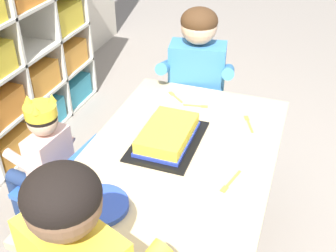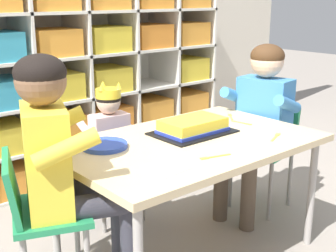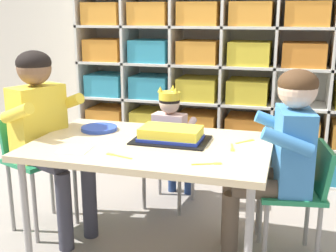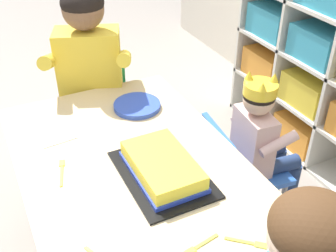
{
  "view_description": "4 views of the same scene",
  "coord_description": "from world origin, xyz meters",
  "px_view_note": "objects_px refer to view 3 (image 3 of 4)",
  "views": [
    {
      "loc": [
        -1.29,
        -0.42,
        1.67
      ],
      "look_at": [
        -0.01,
        0.04,
        0.76
      ],
      "focal_mm": 44.44,
      "sensor_mm": 36.0,
      "label": 1
    },
    {
      "loc": [
        -1.41,
        -1.51,
        1.27
      ],
      "look_at": [
        -0.03,
        0.12,
        0.66
      ],
      "focal_mm": 49.25,
      "sensor_mm": 36.0,
      "label": 2
    },
    {
      "loc": [
        0.69,
        -2.04,
        1.26
      ],
      "look_at": [
        0.08,
        0.05,
        0.69
      ],
      "focal_mm": 46.35,
      "sensor_mm": 36.0,
      "label": 3
    },
    {
      "loc": [
        1.1,
        -0.4,
        1.57
      ],
      "look_at": [
        0.05,
        0.11,
        0.78
      ],
      "focal_mm": 44.53,
      "sensor_mm": 36.0,
      "label": 4
    }
  ],
  "objects_px": {
    "adult_helper_seated": "(45,123)",
    "child_with_crown": "(172,132)",
    "classroom_chair_blue": "(166,158)",
    "fork_near_cake_tray": "(117,156)",
    "birthday_cake_on_tray": "(171,135)",
    "guest_at_table_side": "(281,147)",
    "fork_beside_plate_stack": "(209,164)",
    "classroom_chair_adult_side": "(36,157)",
    "activity_table": "(151,151)",
    "fork_at_table_front_edge": "(246,141)",
    "classroom_chair_guest_side": "(300,189)",
    "paper_plate_stack": "(99,128)",
    "fork_near_child_seat": "(232,148)"
  },
  "relations": [
    {
      "from": "paper_plate_stack",
      "to": "fork_at_table_front_edge",
      "type": "xyz_separation_m",
      "value": [
        0.84,
        0.0,
        -0.01
      ]
    },
    {
      "from": "fork_beside_plate_stack",
      "to": "classroom_chair_guest_side",
      "type": "bearing_deg",
      "value": -161.58
    },
    {
      "from": "classroom_chair_adult_side",
      "to": "fork_beside_plate_stack",
      "type": "xyz_separation_m",
      "value": [
        1.09,
        -0.31,
        0.17
      ]
    },
    {
      "from": "fork_near_child_seat",
      "to": "classroom_chair_blue",
      "type": "bearing_deg",
      "value": 34.43
    },
    {
      "from": "classroom_chair_blue",
      "to": "classroom_chair_guest_side",
      "type": "xyz_separation_m",
      "value": [
        0.83,
        -0.39,
        0.04
      ]
    },
    {
      "from": "guest_at_table_side",
      "to": "birthday_cake_on_tray",
      "type": "distance_m",
      "value": 0.57
    },
    {
      "from": "classroom_chair_adult_side",
      "to": "guest_at_table_side",
      "type": "xyz_separation_m",
      "value": [
        1.39,
        0.04,
        0.17
      ]
    },
    {
      "from": "classroom_chair_blue",
      "to": "adult_helper_seated",
      "type": "height_order",
      "value": "adult_helper_seated"
    },
    {
      "from": "adult_helper_seated",
      "to": "activity_table",
      "type": "bearing_deg",
      "value": -71.93
    },
    {
      "from": "paper_plate_stack",
      "to": "fork_beside_plate_stack",
      "type": "bearing_deg",
      "value": -28.99
    },
    {
      "from": "guest_at_table_side",
      "to": "adult_helper_seated",
      "type": "bearing_deg",
      "value": -96.57
    },
    {
      "from": "fork_beside_plate_stack",
      "to": "fork_near_cake_tray",
      "type": "bearing_deg",
      "value": -22.09
    },
    {
      "from": "activity_table",
      "to": "fork_near_cake_tray",
      "type": "relative_size",
      "value": 8.51
    },
    {
      "from": "guest_at_table_side",
      "to": "fork_at_table_front_edge",
      "type": "xyz_separation_m",
      "value": [
        -0.18,
        0.06,
        -0.0
      ]
    },
    {
      "from": "birthday_cake_on_tray",
      "to": "guest_at_table_side",
      "type": "bearing_deg",
      "value": 3.9
    },
    {
      "from": "classroom_chair_blue",
      "to": "classroom_chair_guest_side",
      "type": "bearing_deg",
      "value": 160.63
    },
    {
      "from": "classroom_chair_blue",
      "to": "classroom_chair_adult_side",
      "type": "distance_m",
      "value": 0.81
    },
    {
      "from": "child_with_crown",
      "to": "fork_beside_plate_stack",
      "type": "distance_m",
      "value": 0.96
    },
    {
      "from": "activity_table",
      "to": "classroom_chair_guest_side",
      "type": "distance_m",
      "value": 0.79
    },
    {
      "from": "classroom_chair_guest_side",
      "to": "guest_at_table_side",
      "type": "xyz_separation_m",
      "value": [
        -0.11,
        -0.02,
        0.22
      ]
    },
    {
      "from": "child_with_crown",
      "to": "adult_helper_seated",
      "type": "height_order",
      "value": "adult_helper_seated"
    },
    {
      "from": "child_with_crown",
      "to": "fork_near_cake_tray",
      "type": "bearing_deg",
      "value": 94.55
    },
    {
      "from": "adult_helper_seated",
      "to": "classroom_chair_guest_side",
      "type": "xyz_separation_m",
      "value": [
        1.4,
        0.09,
        -0.27
      ]
    },
    {
      "from": "fork_near_cake_tray",
      "to": "adult_helper_seated",
      "type": "bearing_deg",
      "value": 169.0
    },
    {
      "from": "adult_helper_seated",
      "to": "paper_plate_stack",
      "type": "distance_m",
      "value": 0.3
    },
    {
      "from": "classroom_chair_blue",
      "to": "fork_near_cake_tray",
      "type": "distance_m",
      "value": 0.81
    },
    {
      "from": "fork_near_cake_tray",
      "to": "fork_beside_plate_stack",
      "type": "xyz_separation_m",
      "value": [
        0.44,
        0.01,
        0.0
      ]
    },
    {
      "from": "birthday_cake_on_tray",
      "to": "classroom_chair_adult_side",
      "type": "bearing_deg",
      "value": 179.89
    },
    {
      "from": "adult_helper_seated",
      "to": "fork_at_table_front_edge",
      "type": "xyz_separation_m",
      "value": [
        1.11,
        0.13,
        -0.05
      ]
    },
    {
      "from": "paper_plate_stack",
      "to": "guest_at_table_side",
      "type": "bearing_deg",
      "value": -3.01
    },
    {
      "from": "adult_helper_seated",
      "to": "paper_plate_stack",
      "type": "bearing_deg",
      "value": -43.15
    },
    {
      "from": "fork_beside_plate_stack",
      "to": "classroom_chair_adult_side",
      "type": "bearing_deg",
      "value": -38.96
    },
    {
      "from": "classroom_chair_blue",
      "to": "classroom_chair_adult_side",
      "type": "bearing_deg",
      "value": 40.11
    },
    {
      "from": "classroom_chair_blue",
      "to": "activity_table",
      "type": "bearing_deg",
      "value": 103.78
    },
    {
      "from": "child_with_crown",
      "to": "paper_plate_stack",
      "type": "height_order",
      "value": "child_with_crown"
    },
    {
      "from": "fork_near_child_seat",
      "to": "classroom_chair_adult_side",
      "type": "bearing_deg",
      "value": 77.42
    },
    {
      "from": "activity_table",
      "to": "fork_near_child_seat",
      "type": "bearing_deg",
      "value": 4.54
    },
    {
      "from": "classroom_chair_blue",
      "to": "fork_near_cake_tray",
      "type": "bearing_deg",
      "value": 95.09
    },
    {
      "from": "adult_helper_seated",
      "to": "child_with_crown",
      "type": "bearing_deg",
      "value": -22.83
    },
    {
      "from": "fork_at_table_front_edge",
      "to": "child_with_crown",
      "type": "bearing_deg",
      "value": -90.13
    },
    {
      "from": "fork_beside_plate_stack",
      "to": "fork_near_child_seat",
      "type": "bearing_deg",
      "value": -127.45
    },
    {
      "from": "paper_plate_stack",
      "to": "fork_near_cake_tray",
      "type": "distance_m",
      "value": 0.49
    },
    {
      "from": "fork_beside_plate_stack",
      "to": "fork_at_table_front_edge",
      "type": "bearing_deg",
      "value": -129.96
    },
    {
      "from": "classroom_chair_adult_side",
      "to": "birthday_cake_on_tray",
      "type": "distance_m",
      "value": 0.85
    },
    {
      "from": "fork_near_cake_tray",
      "to": "child_with_crown",
      "type": "bearing_deg",
      "value": 104.09
    },
    {
      "from": "classroom_chair_adult_side",
      "to": "birthday_cake_on_tray",
      "type": "relative_size",
      "value": 1.72
    },
    {
      "from": "adult_helper_seated",
      "to": "paper_plate_stack",
      "type": "height_order",
      "value": "adult_helper_seated"
    },
    {
      "from": "activity_table",
      "to": "fork_near_cake_tray",
      "type": "xyz_separation_m",
      "value": [
        -0.08,
        -0.24,
        0.05
      ]
    },
    {
      "from": "paper_plate_stack",
      "to": "fork_beside_plate_stack",
      "type": "relative_size",
      "value": 1.56
    },
    {
      "from": "child_with_crown",
      "to": "classroom_chair_blue",
      "type": "bearing_deg",
      "value": 90.58
    }
  ]
}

